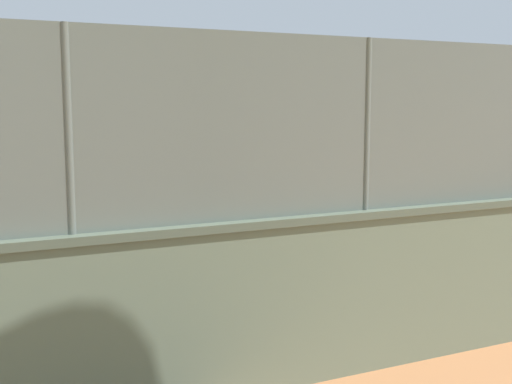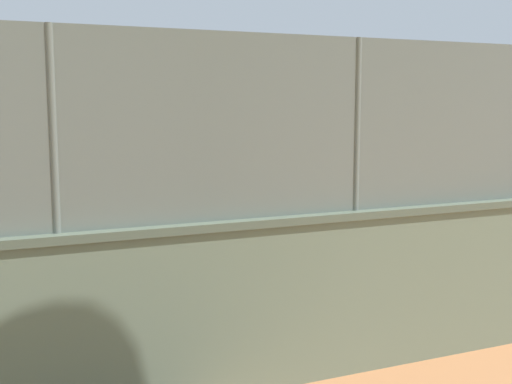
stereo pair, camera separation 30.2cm
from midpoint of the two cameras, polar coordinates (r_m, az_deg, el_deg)
ground_plane at (r=15.77m, az=-13.24°, el=-2.86°), size 260.00×260.00×0.00m
perimeter_wall at (r=8.00m, az=17.26°, el=-6.85°), size 33.81×0.52×1.75m
fence_panel_on_wall at (r=7.76m, az=17.78°, el=5.77°), size 33.20×0.26×1.77m
player_foreground_swinging at (r=14.04m, az=13.77°, el=-0.30°), size 1.24×0.75×1.59m
player_near_wall_returning at (r=14.01m, az=-9.04°, el=-0.18°), size 1.01×0.69×1.60m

